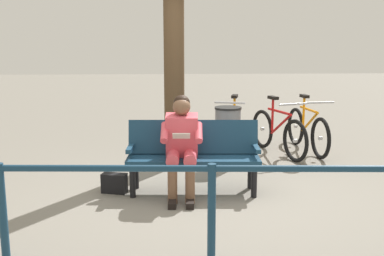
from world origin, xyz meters
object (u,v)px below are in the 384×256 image
Objects in this scene: person_reading at (182,141)px; tree_trunk at (174,43)px; litter_bin at (228,136)px; bench at (193,151)px; handbag at (114,183)px; bicycle_silver at (278,133)px; bicycle_red at (307,130)px; bicycle_black at (233,130)px.

tree_trunk reaches higher than person_reading.
tree_trunk is (0.06, -1.48, 1.14)m from person_reading.
person_reading is 1.51m from litter_bin.
person_reading reaches higher than litter_bin.
bench is at bearing -129.95° from person_reading.
person_reading is 0.99m from handbag.
tree_trunk is 2.26m from bicycle_silver.
person_reading is 0.33× the size of tree_trunk.
litter_bin is (-1.54, -1.18, 0.32)m from handbag.
person_reading is at bearing 61.24° from litter_bin.
handbag is at bearing 37.51° from litter_bin.
litter_bin is at bearing -73.05° from bicycle_silver.
handbag is 3.59m from bicycle_red.
person_reading reaches higher than bicycle_red.
bicycle_silver is at bearing -143.51° from handbag.
bicycle_red is at bearing 103.48° from bicycle_black.
handbag is 0.19× the size of bicycle_silver.
bicycle_black is (0.71, -0.23, 0.00)m from bicycle_silver.
tree_trunk is 2.15× the size of bicycle_red.
tree_trunk is 2.21× the size of bicycle_black.
bicycle_black is (1.25, -0.04, 0.00)m from bicycle_red.
bicycle_red is at bearing -133.03° from bench.
person_reading is 3.04m from bicycle_red.
bicycle_red is at bearing -163.99° from tree_trunk.
person_reading is at bearing -57.72° from bicycle_silver.
handbag is at bearing -71.25° from bicycle_silver.
bicycle_black is at bearing -125.44° from bicycle_silver.
person_reading is 0.72× the size of bicycle_red.
bicycle_red is (-2.23, -0.64, -1.44)m from tree_trunk.
bench is 2.31m from bicycle_silver.
bench is 1.35× the size of person_reading.
handbag is (0.97, 0.03, -0.39)m from bench.
bicycle_silver is (-0.90, -0.62, -0.08)m from litter_bin.
handbag is (0.82, -0.12, -0.54)m from person_reading.
bicycle_red reaches higher than handbag.
tree_trunk reaches higher than bench.
person_reading is 2.54m from bicycle_silver.
tree_trunk reaches higher than bicycle_black.
bicycle_black is at bearing -110.10° from person_reading.
bicycle_silver is at bearing -164.88° from tree_trunk.
litter_bin is at bearing -115.96° from person_reading.
bicycle_silver is (-1.47, -1.77, -0.15)m from bench.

